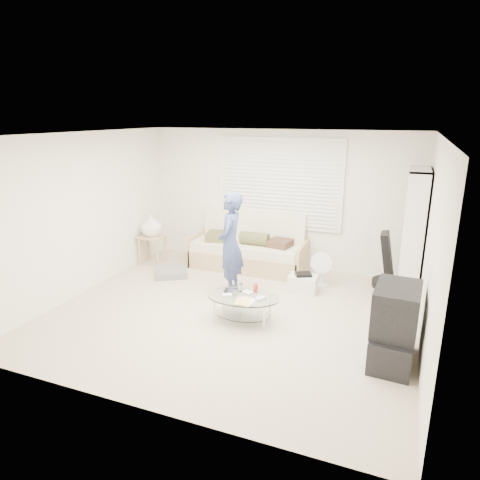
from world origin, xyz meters
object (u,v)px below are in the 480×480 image
at_px(coffee_table, 243,301).
at_px(tv_unit, 394,326).
at_px(futon_sofa, 249,250).
at_px(bookshelf, 413,234).

bearing_deg(coffee_table, tv_unit, -8.54).
distance_m(futon_sofa, bookshelf, 2.86).
relative_size(bookshelf, coffee_table, 1.89).
height_order(bookshelf, coffee_table, bookshelf).
bearing_deg(tv_unit, bookshelf, 86.57).
bearing_deg(tv_unit, coffee_table, 171.46).
xyz_separation_m(bookshelf, tv_unit, (-0.13, -2.09, -0.54)).
bearing_deg(bookshelf, futon_sofa, 174.61).
bearing_deg(bookshelf, tv_unit, -93.43).
distance_m(tv_unit, coffee_table, 1.98).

